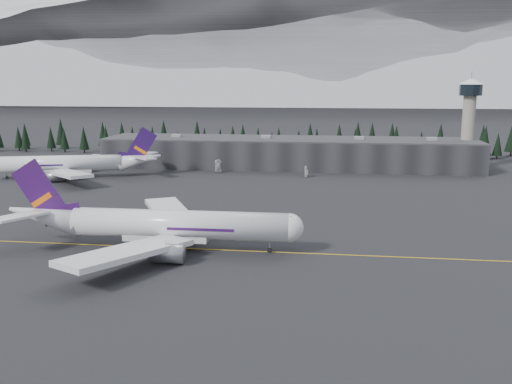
# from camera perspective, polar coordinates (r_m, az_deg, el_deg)

# --- Properties ---
(ground) EXTENTS (1400.00, 1400.00, 0.00)m
(ground) POSITION_cam_1_polar(r_m,az_deg,el_deg) (128.31, -1.22, -5.64)
(ground) COLOR black
(ground) RESTS_ON ground
(taxiline) EXTENTS (400.00, 0.40, 0.02)m
(taxiline) POSITION_cam_1_polar(r_m,az_deg,el_deg) (126.42, -1.36, -5.89)
(taxiline) COLOR gold
(taxiline) RESTS_ON ground
(terminal) EXTENTS (160.00, 30.00, 12.60)m
(terminal) POSITION_cam_1_polar(r_m,az_deg,el_deg) (249.04, 3.29, 3.95)
(terminal) COLOR black
(terminal) RESTS_ON ground
(control_tower) EXTENTS (10.00, 10.00, 37.70)m
(control_tower) POSITION_cam_1_polar(r_m,az_deg,el_deg) (255.89, 20.52, 7.32)
(control_tower) COLOR gray
(control_tower) RESTS_ON ground
(treeline) EXTENTS (360.00, 20.00, 15.00)m
(treeline) POSITION_cam_1_polar(r_m,az_deg,el_deg) (285.57, 3.89, 5.09)
(treeline) COLOR black
(treeline) RESTS_ON ground
(mountain_ridge) EXTENTS (4400.00, 900.00, 420.00)m
(mountain_ridge) POSITION_cam_1_polar(r_m,az_deg,el_deg) (1122.18, 6.90, 9.03)
(mountain_ridge) COLOR white
(mountain_ridge) RESTS_ON ground
(jet_main) EXTENTS (67.56, 62.38, 19.87)m
(jet_main) POSITION_cam_1_polar(r_m,az_deg,el_deg) (128.56, -10.18, -3.19)
(jet_main) COLOR silver
(jet_main) RESTS_ON ground
(jet_parked) EXTENTS (64.66, 58.61, 19.44)m
(jet_parked) POSITION_cam_1_polar(r_m,az_deg,el_deg) (231.95, -17.69, 2.73)
(jet_parked) COLOR silver
(jet_parked) RESTS_ON ground
(gse_vehicle_a) EXTENTS (4.17, 6.00, 1.52)m
(gse_vehicle_a) POSITION_cam_1_polar(r_m,az_deg,el_deg) (234.09, -3.81, 2.13)
(gse_vehicle_a) COLOR silver
(gse_vehicle_a) RESTS_ON ground
(gse_vehicle_b) EXTENTS (4.65, 2.14, 1.55)m
(gse_vehicle_b) POSITION_cam_1_polar(r_m,az_deg,el_deg) (223.16, 5.07, 1.68)
(gse_vehicle_b) COLOR silver
(gse_vehicle_b) RESTS_ON ground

